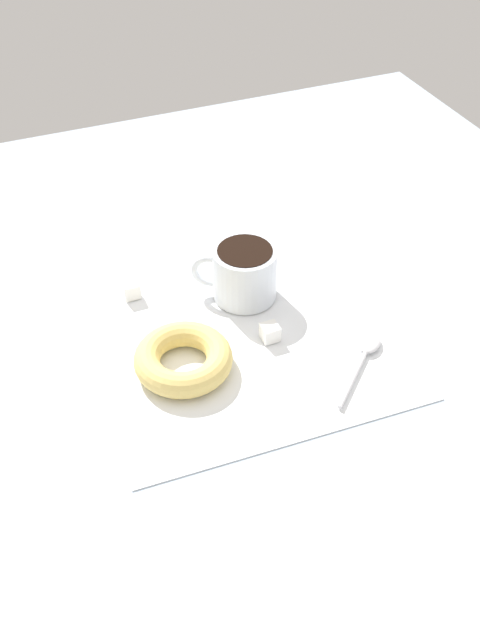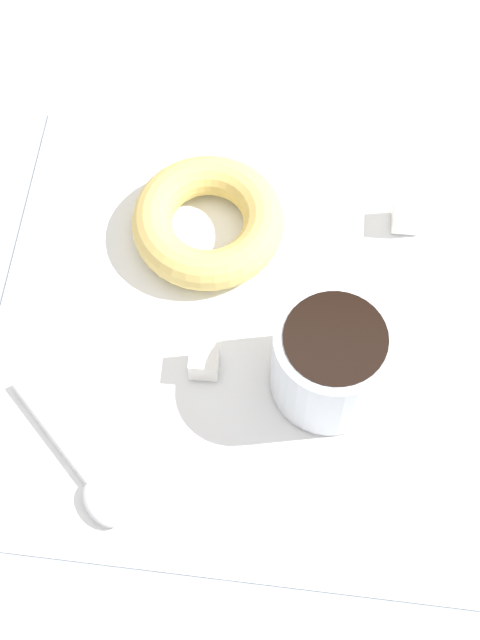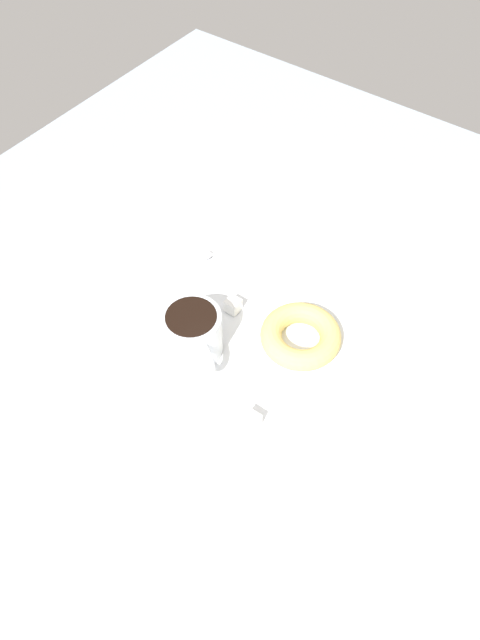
# 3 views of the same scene
# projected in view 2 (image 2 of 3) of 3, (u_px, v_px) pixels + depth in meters

# --- Properties ---
(ground_plane) EXTENTS (1.20, 1.20, 0.02)m
(ground_plane) POSITION_uv_depth(u_px,v_px,m) (213.00, 304.00, 0.76)
(ground_plane) COLOR #99A8B7
(napkin) EXTENTS (0.35, 0.35, 0.00)m
(napkin) POSITION_uv_depth(u_px,v_px,m) (240.00, 334.00, 0.74)
(napkin) COLOR white
(napkin) RESTS_ON ground_plane
(coffee_cup) EXTENTS (0.10, 0.08, 0.07)m
(coffee_cup) POSITION_uv_depth(u_px,v_px,m) (333.00, 358.00, 0.69)
(coffee_cup) COLOR silver
(coffee_cup) RESTS_ON napkin
(donut) EXTENTS (0.11, 0.11, 0.03)m
(donut) POSITION_uv_depth(u_px,v_px,m) (208.00, 222.00, 0.76)
(donut) COLOR #E5C66B
(donut) RESTS_ON napkin
(spoon) EXTENTS (0.10, 0.09, 0.01)m
(spoon) POSITION_uv_depth(u_px,v_px,m) (90.00, 484.00, 0.68)
(spoon) COLOR silver
(spoon) RESTS_ON napkin
(sugar_cube) EXTENTS (0.02, 0.02, 0.02)m
(sugar_cube) POSITION_uv_depth(u_px,v_px,m) (208.00, 362.00, 0.72)
(sugar_cube) COLOR white
(sugar_cube) RESTS_ON napkin
(sugar_cube_extra) EXTENTS (0.02, 0.02, 0.02)m
(sugar_cube_extra) POSITION_uv_depth(u_px,v_px,m) (407.00, 216.00, 0.77)
(sugar_cube_extra) COLOR white
(sugar_cube_extra) RESTS_ON napkin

